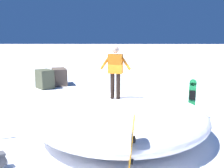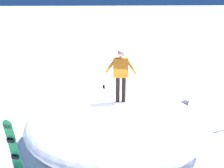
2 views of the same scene
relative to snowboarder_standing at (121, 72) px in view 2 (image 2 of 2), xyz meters
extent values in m
plane|color=white|center=(0.27, -0.50, -2.37)|extent=(240.00, 240.00, 0.00)
ellipsoid|color=white|center=(0.19, -0.19, -1.69)|extent=(7.81, 7.78, 1.35)
cylinder|color=black|center=(-0.02, -0.10, -0.59)|extent=(0.14, 0.14, 0.85)
cylinder|color=black|center=(0.02, 0.10, -0.59)|extent=(0.14, 0.14, 0.85)
cube|color=orange|center=(0.00, 0.00, 0.15)|extent=(0.32, 0.51, 0.63)
sphere|color=beige|center=(0.00, 0.00, 0.62)|extent=(0.23, 0.23, 0.23)
cylinder|color=orange|center=(-0.07, -0.32, 0.21)|extent=(0.17, 0.41, 0.52)
cylinder|color=orange|center=(0.07, 0.32, 0.21)|extent=(0.17, 0.41, 0.52)
cube|color=#1E8C47|center=(1.85, -3.11, -1.59)|extent=(0.39, 0.37, 1.56)
cylinder|color=#1E8C47|center=(1.99, -3.16, -0.81)|extent=(0.16, 0.29, 0.28)
cube|color=black|center=(1.86, -3.11, -1.31)|extent=(0.15, 0.25, 0.37)
cube|color=black|center=(1.94, -3.14, -1.31)|extent=(0.15, 0.21, 0.12)
cube|color=black|center=(1.84, -3.11, -1.87)|extent=(0.15, 0.21, 0.12)
cube|color=orange|center=(-2.68, -0.39, -1.62)|extent=(0.27, 0.14, 1.50)
cylinder|color=orange|center=(-2.68, -0.45, -0.87)|extent=(0.27, 0.04, 0.27)
cube|color=black|center=(-2.68, -0.41, -1.35)|extent=(0.23, 0.04, 0.36)
cube|color=black|center=(-2.68, -0.46, -1.35)|extent=(0.19, 0.08, 0.12)
cube|color=black|center=(-2.68, -0.42, -1.89)|extent=(0.19, 0.08, 0.12)
ellipsoid|color=#4C4C51|center=(-2.25, 3.00, -2.15)|extent=(0.44, 0.45, 0.43)
ellipsoid|color=slate|center=(-2.15, 2.88, -2.22)|extent=(0.23, 0.22, 0.21)
cube|color=#4C4C51|center=(-2.25, 3.00, -1.97)|extent=(0.37, 0.38, 0.06)
cylinder|color=#4C4C51|center=(-2.31, 3.19, -2.35)|extent=(0.19, 0.20, 0.04)
cylinder|color=#4C4C51|center=(-2.43, 3.08, -2.35)|extent=(0.19, 0.20, 0.04)
camera|label=1|loc=(-8.37, -0.07, 1.01)|focal=41.06mm
camera|label=2|loc=(8.99, -0.92, 2.42)|focal=46.20mm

